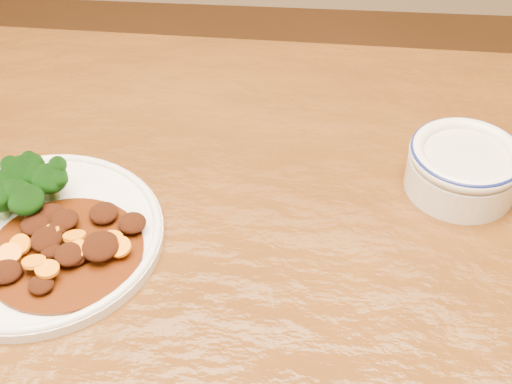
{
  "coord_description": "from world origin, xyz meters",
  "views": [
    {
      "loc": [
        0.08,
        -0.47,
        1.28
      ],
      "look_at": [
        0.03,
        0.1,
        0.77
      ],
      "focal_mm": 50.0,
      "sensor_mm": 36.0,
      "label": 1
    }
  ],
  "objects": [
    {
      "name": "dinner_plate",
      "position": [
        -0.19,
        0.02,
        0.76
      ],
      "size": [
        0.26,
        0.26,
        0.02
      ],
      "rotation": [
        0.0,
        0.0,
        0.04
      ],
      "color": "white",
      "rests_on": "dining_table"
    },
    {
      "name": "dip_bowl",
      "position": [
        0.26,
        0.14,
        0.78
      ],
      "size": [
        0.12,
        0.12,
        0.06
      ],
      "rotation": [
        0.0,
        0.0,
        -0.01
      ],
      "color": "silver",
      "rests_on": "dining_table"
    },
    {
      "name": "broccoli_florets",
      "position": [
        -0.22,
        0.07,
        0.79
      ],
      "size": [
        0.13,
        0.09,
        0.04
      ],
      "color": "#689B50",
      "rests_on": "dinner_plate"
    },
    {
      "name": "dining_table",
      "position": [
        0.0,
        0.0,
        0.67
      ],
      "size": [
        1.52,
        0.94,
        0.75
      ],
      "rotation": [
        0.0,
        0.0,
        -0.03
      ],
      "color": "#58310F",
      "rests_on": "ground"
    },
    {
      "name": "mince_stew",
      "position": [
        -0.15,
        0.0,
        0.77
      ],
      "size": [
        0.16,
        0.16,
        0.03
      ],
      "color": "#481F07",
      "rests_on": "dinner_plate"
    }
  ]
}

